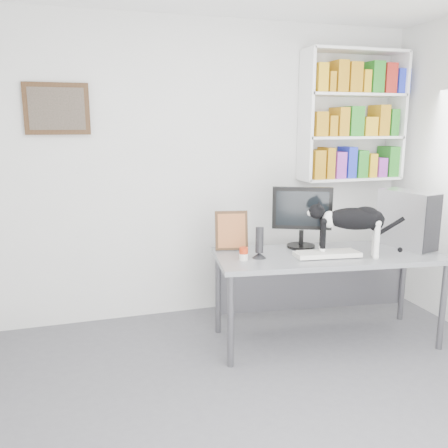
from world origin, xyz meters
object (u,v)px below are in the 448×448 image
Objects in this scene: desk at (326,297)px; speaker at (259,242)px; cat at (352,231)px; bookshelf at (353,116)px; keyboard at (327,254)px; leaning_print at (231,230)px; soup_can at (244,254)px; pc_tower at (407,219)px; monitor at (302,217)px.

desk is 0.77m from speaker.
speaker is 0.73m from cat.
cat is (-0.54, -0.95, -0.89)m from bookshelf.
bookshelf is 1.58m from keyboard.
keyboard is 1.52× the size of leaning_print.
cat is at bearing -119.75° from bookshelf.
soup_can is 0.15× the size of cat.
cat is at bearing 176.89° from pc_tower.
pc_tower reaches higher than soup_can.
speaker reaches higher than soup_can.
bookshelf is at bearing 61.59° from monitor.
bookshelf is 2.44× the size of keyboard.
cat reaches higher than soup_can.
cat is (-0.61, -0.13, -0.04)m from pc_tower.
desk is at bearing -14.36° from leaning_print.
bookshelf is at bearing 79.52° from pc_tower.
cat is at bearing -29.59° from monitor.
bookshelf is at bearing 58.52° from keyboard.
pc_tower is (0.06, -0.83, -0.86)m from bookshelf.
bookshelf is 1.41m from cat.
monitor is (-0.80, -0.59, -0.83)m from bookshelf.
monitor is at bearing -143.49° from bookshelf.
monitor is 0.89m from pc_tower.
desk is 0.69m from monitor.
speaker is 0.76× the size of leaning_print.
pc_tower is (0.86, -0.23, -0.02)m from monitor.
desk is 7.09× the size of speaker.
speaker is (-0.45, -0.20, -0.13)m from monitor.
monitor is (-0.13, 0.23, 0.64)m from desk.
keyboard is at bearing -117.35° from desk.
leaning_print is at bearing 161.76° from desk.
leaning_print is (-0.71, 0.34, 0.54)m from desk.
pc_tower is at bearing -2.08° from leaning_print.
speaker is (-0.53, 0.11, 0.11)m from keyboard.
soup_can is at bearing -164.67° from cat.
desk is at bearing 19.25° from speaker.
cat is at bearing -8.32° from keyboard.
leaning_print reaches higher than keyboard.
speaker is 0.39× the size of cat.
cat reaches higher than desk.
bookshelf is 3.70× the size of leaning_print.
leaning_print reaches higher than soup_can.
bookshelf is 1.82m from desk.
monitor is 5.28× the size of soup_can.
desk is 0.84m from soup_can.
bookshelf reaches higher than monitor.
bookshelf is 2.60× the size of pc_tower.
monitor is at bearing 46.37° from speaker.
bookshelf is 4.85× the size of speaker.
bookshelf is 1.19m from pc_tower.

